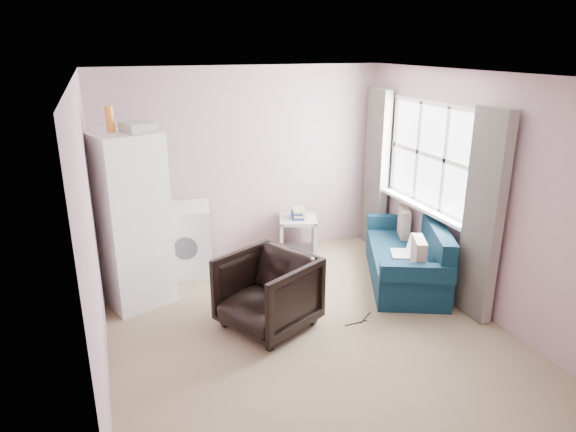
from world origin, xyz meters
The scene contains 8 objects.
room centered at (0.02, 0.01, 1.25)m, with size 3.84×4.24×2.54m.
armchair centered at (-0.34, 0.13, 0.42)m, with size 0.82×0.77×0.84m, color black.
fridge centered at (-1.53, 1.19, 0.96)m, with size 0.84×0.83×2.16m.
washing_machine centered at (-0.88, 1.75, 0.45)m, with size 0.71×0.71×0.87m.
side_table centered at (0.62, 1.76, 0.31)m, with size 0.62×0.62×0.67m.
sofa centered at (1.61, 0.58, 0.29)m, with size 1.43×1.92×0.78m.
window_dressing centered at (1.78, 0.70, 1.11)m, with size 0.17×2.62×2.18m.
floor_cables centered at (0.60, -0.10, 0.01)m, with size 0.38×0.18×0.01m.
Camera 1 is at (-1.74, -4.28, 2.76)m, focal length 32.00 mm.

